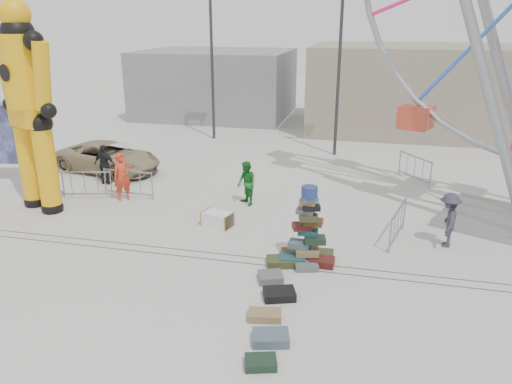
% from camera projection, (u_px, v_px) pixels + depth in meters
% --- Properties ---
extents(ground, '(90.00, 90.00, 0.00)m').
position_uv_depth(ground, '(187.00, 267.00, 13.90)').
color(ground, '#9E9E99').
rests_on(ground, ground).
extents(track_line_near, '(40.00, 0.04, 0.01)m').
position_uv_depth(track_line_near, '(194.00, 257.00, 14.45)').
color(track_line_near, '#47443F').
rests_on(track_line_near, ground).
extents(track_line_far, '(40.00, 0.04, 0.01)m').
position_uv_depth(track_line_far, '(199.00, 251.00, 14.81)').
color(track_line_far, '#47443F').
rests_on(track_line_far, ground).
extents(building_right, '(12.00, 8.00, 5.00)m').
position_uv_depth(building_right, '(413.00, 88.00, 29.91)').
color(building_right, gray).
rests_on(building_right, ground).
extents(building_left, '(10.00, 8.00, 4.40)m').
position_uv_depth(building_left, '(216.00, 83.00, 34.65)').
color(building_left, gray).
rests_on(building_left, ground).
extents(lamp_post_right, '(1.41, 0.25, 8.00)m').
position_uv_depth(lamp_post_right, '(341.00, 63.00, 23.67)').
color(lamp_post_right, '#2D2D30').
rests_on(lamp_post_right, ground).
extents(lamp_post_left, '(1.41, 0.25, 8.00)m').
position_uv_depth(lamp_post_left, '(213.00, 58.00, 27.01)').
color(lamp_post_left, '#2D2D30').
rests_on(lamp_post_left, ground).
extents(suitcase_tower, '(1.61, 1.42, 2.28)m').
position_uv_depth(suitcase_tower, '(307.00, 241.00, 14.00)').
color(suitcase_tower, '#19444C').
rests_on(suitcase_tower, ground).
extents(crash_test_dummy, '(2.89, 1.58, 7.40)m').
position_uv_depth(crash_test_dummy, '(28.00, 101.00, 16.86)').
color(crash_test_dummy, black).
rests_on(crash_test_dummy, ground).
extents(steamer_trunk, '(1.11, 0.82, 0.46)m').
position_uv_depth(steamer_trunk, '(217.00, 219.00, 16.58)').
color(steamer_trunk, silver).
rests_on(steamer_trunk, ground).
extents(row_case_0, '(0.94, 0.76, 0.22)m').
position_uv_depth(row_case_0, '(281.00, 262.00, 13.98)').
color(row_case_0, '#363D1E').
rests_on(row_case_0, ground).
extents(row_case_1, '(0.78, 0.75, 0.21)m').
position_uv_depth(row_case_1, '(271.00, 277.00, 13.15)').
color(row_case_1, '#595B61').
rests_on(row_case_1, ground).
extents(row_case_2, '(0.92, 0.79, 0.21)m').
position_uv_depth(row_case_2, '(279.00, 294.00, 12.35)').
color(row_case_2, black).
rests_on(row_case_2, ground).
extents(row_case_3, '(0.83, 0.58, 0.19)m').
position_uv_depth(row_case_3, '(265.00, 315.00, 11.50)').
color(row_case_3, olive).
rests_on(row_case_3, ground).
extents(row_case_4, '(0.90, 0.72, 0.22)m').
position_uv_depth(row_case_4, '(271.00, 338.00, 10.67)').
color(row_case_4, '#475A66').
rests_on(row_case_4, ground).
extents(row_case_5, '(0.73, 0.60, 0.19)m').
position_uv_depth(row_case_5, '(261.00, 362.00, 9.94)').
color(row_case_5, '#192E1F').
rests_on(row_case_5, ground).
extents(barricade_dummy_a, '(1.97, 0.53, 1.10)m').
position_uv_depth(barricade_dummy_a, '(44.00, 180.00, 19.55)').
color(barricade_dummy_a, gray).
rests_on(barricade_dummy_a, ground).
extents(barricade_dummy_b, '(1.96, 0.60, 1.10)m').
position_uv_depth(barricade_dummy_b, '(85.00, 185.00, 18.97)').
color(barricade_dummy_b, gray).
rests_on(barricade_dummy_b, ground).
extents(barricade_dummy_c, '(2.00, 0.18, 1.10)m').
position_uv_depth(barricade_dummy_c, '(128.00, 184.00, 19.08)').
color(barricade_dummy_c, gray).
rests_on(barricade_dummy_c, ground).
extents(barricade_wheel_front, '(0.57, 1.97, 1.10)m').
position_uv_depth(barricade_wheel_front, '(398.00, 224.00, 15.37)').
color(barricade_wheel_front, gray).
rests_on(barricade_wheel_front, ground).
extents(barricade_wheel_back, '(1.24, 1.69, 1.10)m').
position_uv_depth(barricade_wheel_back, '(415.00, 168.00, 20.99)').
color(barricade_wheel_back, gray).
rests_on(barricade_wheel_back, ground).
extents(pedestrian_red, '(0.79, 0.77, 1.82)m').
position_uv_depth(pedestrian_red, '(122.00, 177.00, 18.73)').
color(pedestrian_red, red).
rests_on(pedestrian_red, ground).
extents(pedestrian_green, '(0.99, 1.01, 1.64)m').
position_uv_depth(pedestrian_green, '(247.00, 183.00, 18.25)').
color(pedestrian_green, '#196420').
rests_on(pedestrian_green, ground).
extents(pedestrian_black, '(1.01, 0.49, 1.67)m').
position_uv_depth(pedestrian_black, '(105.00, 165.00, 20.51)').
color(pedestrian_black, black).
rests_on(pedestrian_black, ground).
extents(pedestrian_grey, '(0.74, 1.15, 1.68)m').
position_uv_depth(pedestrian_grey, '(448.00, 220.00, 14.93)').
color(pedestrian_grey, '#2A2B39').
rests_on(pedestrian_grey, ground).
extents(parked_suv, '(5.15, 3.20, 1.33)m').
position_uv_depth(parked_suv, '(108.00, 157.00, 22.21)').
color(parked_suv, '#998763').
rests_on(parked_suv, ground).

